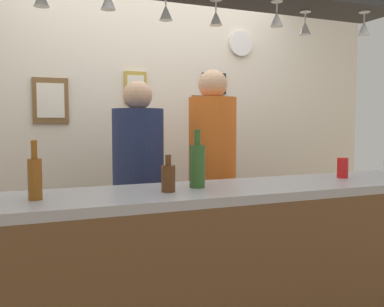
# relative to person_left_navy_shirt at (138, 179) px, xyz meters

# --- Properties ---
(back_wall) EXTENTS (4.40, 0.06, 2.60)m
(back_wall) POSITION_rel_person_left_navy_shirt_xyz_m (0.25, 0.67, 0.31)
(back_wall) COLOR silver
(back_wall) RESTS_ON ground_plane
(bar_counter) EXTENTS (2.70, 0.55, 1.04)m
(bar_counter) POSITION_rel_person_left_navy_shirt_xyz_m (0.25, -0.93, -0.29)
(bar_counter) COLOR #99999E
(bar_counter) RESTS_ON ground_plane
(hanging_wineglass_left) EXTENTS (0.07, 0.07, 0.13)m
(hanging_wineglass_left) POSITION_rel_person_left_navy_shirt_xyz_m (-0.34, -0.79, 0.93)
(hanging_wineglass_left) COLOR silver
(hanging_wineglass_left) RESTS_ON overhead_glass_rack
(hanging_wineglass_center_left) EXTENTS (0.07, 0.07, 0.13)m
(hanging_wineglass_center_left) POSITION_rel_person_left_navy_shirt_xyz_m (-0.04, -0.69, 0.93)
(hanging_wineglass_center_left) COLOR silver
(hanging_wineglass_center_left) RESTS_ON overhead_glass_rack
(hanging_wineglass_center) EXTENTS (0.07, 0.07, 0.13)m
(hanging_wineglass_center) POSITION_rel_person_left_navy_shirt_xyz_m (0.24, -0.69, 0.93)
(hanging_wineglass_center) COLOR silver
(hanging_wineglass_center) RESTS_ON overhead_glass_rack
(hanging_wineglass_center_right) EXTENTS (0.07, 0.07, 0.13)m
(hanging_wineglass_center_right) POSITION_rel_person_left_navy_shirt_xyz_m (0.55, -0.78, 0.93)
(hanging_wineglass_center_right) COLOR silver
(hanging_wineglass_center_right) RESTS_ON overhead_glass_rack
(hanging_wineglass_right) EXTENTS (0.07, 0.07, 0.13)m
(hanging_wineglass_right) POSITION_rel_person_left_navy_shirt_xyz_m (0.82, -0.67, 0.93)
(hanging_wineglass_right) COLOR silver
(hanging_wineglass_right) RESTS_ON overhead_glass_rack
(hanging_wineglass_far_right) EXTENTS (0.07, 0.07, 0.13)m
(hanging_wineglass_far_right) POSITION_rel_person_left_navy_shirt_xyz_m (1.14, -0.79, 0.93)
(hanging_wineglass_far_right) COLOR silver
(hanging_wineglass_far_right) RESTS_ON overhead_glass_rack
(person_left_navy_shirt) EXTENTS (0.34, 0.34, 1.65)m
(person_left_navy_shirt) POSITION_rel_person_left_navy_shirt_xyz_m (0.00, 0.00, 0.00)
(person_left_navy_shirt) COLOR #2D334C
(person_left_navy_shirt) RESTS_ON ground_plane
(person_right_orange_shirt) EXTENTS (0.34, 0.34, 1.74)m
(person_right_orange_shirt) POSITION_rel_person_left_navy_shirt_xyz_m (0.54, 0.00, 0.06)
(person_right_orange_shirt) COLOR #2D334C
(person_right_orange_shirt) RESTS_ON ground_plane
(bottle_beer_brown_stubby) EXTENTS (0.07, 0.07, 0.18)m
(bottle_beer_brown_stubby) POSITION_rel_person_left_navy_shirt_xyz_m (-0.07, -0.81, 0.12)
(bottle_beer_brown_stubby) COLOR #512D14
(bottle_beer_brown_stubby) RESTS_ON bar_counter
(bottle_champagne_green) EXTENTS (0.08, 0.08, 0.30)m
(bottle_champagne_green) POSITION_rel_person_left_navy_shirt_xyz_m (0.11, -0.74, 0.17)
(bottle_champagne_green) COLOR #2D5623
(bottle_champagne_green) RESTS_ON bar_counter
(bottle_beer_amber_tall) EXTENTS (0.06, 0.06, 0.26)m
(bottle_beer_amber_tall) POSITION_rel_person_left_navy_shirt_xyz_m (-0.67, -0.79, 0.15)
(bottle_beer_amber_tall) COLOR brown
(bottle_beer_amber_tall) RESTS_ON bar_counter
(drink_can) EXTENTS (0.07, 0.07, 0.12)m
(drink_can) POSITION_rel_person_left_navy_shirt_xyz_m (1.07, -0.73, 0.11)
(drink_can) COLOR red
(drink_can) RESTS_ON bar_counter
(picture_frame_upper_small) EXTENTS (0.22, 0.02, 0.18)m
(picture_frame_upper_small) POSITION_rel_person_left_navy_shirt_xyz_m (0.85, 0.63, 0.72)
(picture_frame_upper_small) COLOR black
(picture_frame_upper_small) RESTS_ON back_wall
(picture_frame_lower_pair) EXTENTS (0.30, 0.02, 0.18)m
(picture_frame_lower_pair) POSITION_rel_person_left_navy_shirt_xyz_m (0.80, 0.63, 0.52)
(picture_frame_lower_pair) COLOR brown
(picture_frame_lower_pair) RESTS_ON back_wall
(picture_frame_caricature) EXTENTS (0.26, 0.02, 0.34)m
(picture_frame_caricature) POSITION_rel_person_left_navy_shirt_xyz_m (-0.50, 0.63, 0.54)
(picture_frame_caricature) COLOR brown
(picture_frame_caricature) RESTS_ON back_wall
(picture_frame_crest) EXTENTS (0.18, 0.02, 0.26)m
(picture_frame_crest) POSITION_rel_person_left_navy_shirt_xyz_m (0.15, 0.63, 0.66)
(picture_frame_crest) COLOR #B29338
(picture_frame_crest) RESTS_ON back_wall
(wall_clock) EXTENTS (0.22, 0.03, 0.22)m
(wall_clock) POSITION_rel_person_left_navy_shirt_xyz_m (1.11, 0.62, 1.08)
(wall_clock) COLOR white
(wall_clock) RESTS_ON back_wall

